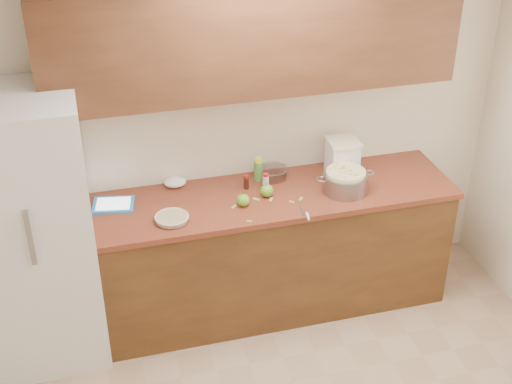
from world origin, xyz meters
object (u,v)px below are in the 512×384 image
object	(u,v)px
flour_canister	(342,157)
tablet	(113,205)
colander	(345,181)
pie	(172,218)

from	to	relation	value
flour_canister	tablet	distance (m)	1.58
colander	tablet	size ratio (longest dim) A/B	1.37
pie	colander	xyz separation A→B (m)	(1.18, 0.06, 0.05)
colander	flour_canister	xyz separation A→B (m)	(0.06, 0.22, 0.06)
flour_canister	tablet	xyz separation A→B (m)	(-1.57, -0.01, -0.12)
pie	colander	bearing A→B (deg)	3.09
pie	tablet	world-z (taller)	pie
flour_canister	tablet	size ratio (longest dim) A/B	0.88
colander	tablet	bearing A→B (deg)	172.05
colander	tablet	world-z (taller)	colander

